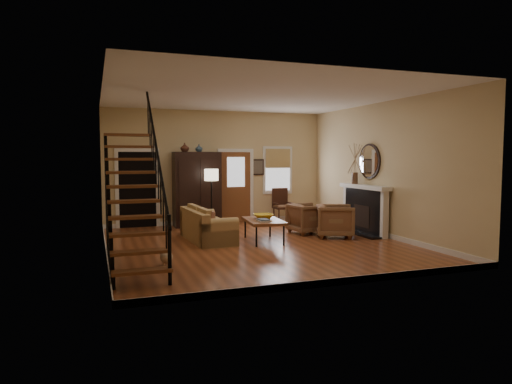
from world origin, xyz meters
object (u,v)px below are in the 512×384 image
object	(u,v)px
sofa	(208,225)
coffee_table	(264,231)
armoire	(197,189)
floor_lamp	(212,199)
armchair_right	(307,218)
armchair_left	(335,221)
side_chair	(283,206)

from	to	relation	value
sofa	coffee_table	bearing A→B (deg)	-27.96
armoire	sofa	size ratio (longest dim) A/B	1.07
armoire	floor_lamp	world-z (taller)	armoire
armchair_right	floor_lamp	distance (m)	2.62
armoire	armchair_left	size ratio (longest dim) A/B	2.39
armchair_right	side_chair	distance (m)	1.98
armoire	armchair_right	world-z (taller)	armoire
armchair_left	floor_lamp	world-z (taller)	floor_lamp
sofa	floor_lamp	size ratio (longest dim) A/B	1.19
coffee_table	armchair_right	distance (m)	1.62
sofa	armoire	bearing A→B (deg)	80.58
armchair_left	coffee_table	bearing A→B (deg)	112.07
side_chair	coffee_table	bearing A→B (deg)	-121.04
sofa	side_chair	size ratio (longest dim) A/B	1.92
armchair_left	armchair_right	bearing A→B (deg)	51.36
side_chair	sofa	bearing A→B (deg)	-142.95
armoire	coffee_table	size ratio (longest dim) A/B	1.57
armoire	coffee_table	xyz separation A→B (m)	(0.95, -2.86, -0.79)
armchair_right	side_chair	xyz separation A→B (m)	(0.14, 1.97, 0.13)
armoire	floor_lamp	size ratio (longest dim) A/B	1.28
sofa	armchair_left	xyz separation A→B (m)	(3.04, -0.60, 0.04)
armchair_left	floor_lamp	distance (m)	3.36
sofa	side_chair	xyz separation A→B (m)	(2.80, 2.11, 0.15)
coffee_table	armchair_left	size ratio (longest dim) A/B	1.52
armoire	armchair_right	size ratio (longest dim) A/B	2.49
side_chair	floor_lamp	bearing A→B (deg)	-165.99
sofa	armchair_left	bearing A→B (deg)	-14.47
armchair_right	sofa	bearing A→B (deg)	86.93
armoire	armchair_left	world-z (taller)	armoire
coffee_table	armchair_left	distance (m)	1.85
coffee_table	armchair_right	bearing A→B (deg)	25.29
armchair_left	armoire	bearing A→B (deg)	67.49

